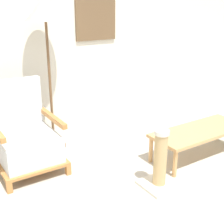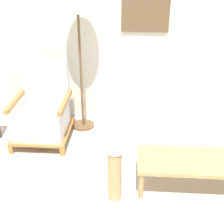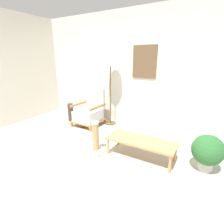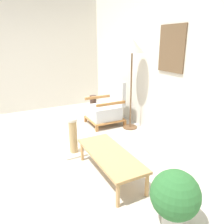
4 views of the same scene
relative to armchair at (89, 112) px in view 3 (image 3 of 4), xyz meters
name	(u,v)px [view 3 (image 3 of 4)]	position (x,y,z in m)	size (l,w,h in m)	color
ground_plane	(71,165)	(0.84, -1.57, -0.32)	(14.00, 14.00, 0.00)	#B7B2A8
wall_back	(131,70)	(0.84, 0.61, 1.03)	(8.00, 0.09, 2.70)	silver
wall_left	(0,71)	(-1.74, -1.07, 1.03)	(0.06, 8.00, 2.70)	silver
armchair	(89,112)	(0.00, 0.00, 0.00)	(0.64, 0.68, 0.90)	#B2753D
floor_lamp	(110,64)	(0.43, 0.32, 1.17)	(0.42, 0.42, 1.71)	brown
coffee_table	(141,142)	(1.70, -0.78, -0.04)	(1.15, 0.45, 0.32)	tan
vase	(71,112)	(-0.62, -0.04, -0.09)	(0.15, 0.15, 0.48)	#473328
potted_plant	(208,151)	(2.68, -0.62, 0.00)	(0.46, 0.46, 0.57)	beige
scratching_post	(96,140)	(0.92, -1.02, -0.10)	(0.33, 0.33, 0.57)	beige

